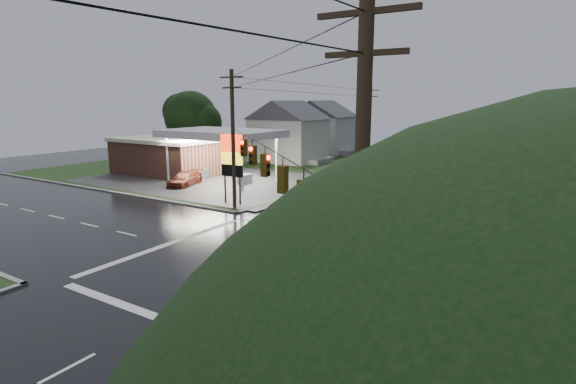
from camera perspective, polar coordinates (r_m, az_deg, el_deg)
The scene contains 14 objects.
ground at distance 24.27m, azimuth -3.34°, elevation -9.34°, with size 120.00×120.00×0.00m, color black.
grass_nw at distance 59.88m, azimuth -9.17°, elevation 3.18°, with size 36.00×36.00×0.08m, color black.
gas_station at distance 54.80m, azimuth -13.36°, elevation 4.89°, with size 26.20×18.00×5.60m.
pylon_sign at distance 37.69m, azimuth -7.16°, elevation 4.42°, with size 2.00×0.35×6.00m.
utility_pole_nw at distance 36.11m, azimuth -7.00°, elevation 6.85°, with size 2.20×0.32×11.00m.
utility_pole_se at distance 10.09m, azimuth 9.04°, elevation -5.52°, with size 2.20×0.32×11.00m.
utility_pole_n at distance 60.89m, azimuth 10.35°, elevation 8.41°, with size 2.20×0.32×10.50m.
traffic_signals at distance 22.74m, azimuth -3.52°, elevation 6.07°, with size 26.87×26.87×1.47m.
house_near at distance 64.39m, azimuth 0.06°, elevation 7.82°, with size 11.05×8.48×8.60m.
house_far at distance 75.27m, azimuth 4.33°, elevation 8.33°, with size 11.05×8.48×8.60m.
tree_nw_behind at distance 67.56m, azimuth -12.15°, elevation 9.25°, with size 8.93×7.60×10.00m.
car_north at distance 36.43m, azimuth 1.90°, elevation -1.12°, with size 1.37×3.91×1.29m, color black.
car_crossing at distance 22.65m, azimuth 5.38°, elevation -9.23°, with size 1.49×3.70×1.26m, color gray.
car_pump at distance 47.20m, azimuth -12.94°, elevation 1.64°, with size 2.05×5.05×1.47m, color maroon.
Camera 1 is at (13.24, -18.40, 8.67)m, focal length 28.00 mm.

